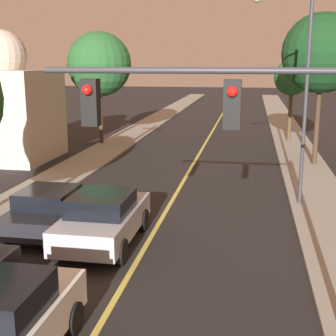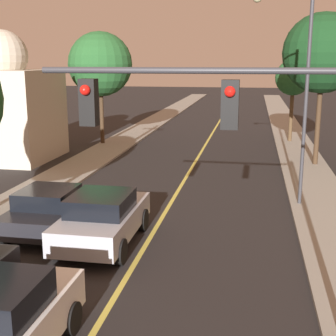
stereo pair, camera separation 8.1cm
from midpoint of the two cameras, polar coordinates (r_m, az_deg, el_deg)
road_surface at (r=39.95m, az=5.56°, el=4.81°), size 9.42×80.00×0.01m
sidewalk_left at (r=40.84m, az=-2.83°, el=5.11°), size 2.50×80.00×0.12m
sidewalk_right at (r=39.93m, az=14.15°, el=4.56°), size 2.50×80.00×0.12m
car_near_lane_front at (r=9.60m, az=-19.77°, el=-17.39°), size 1.98×3.82×1.75m
car_near_lane_second at (r=14.66m, az=-8.04°, el=-6.06°), size 2.10×4.42×1.66m
car_outer_lane_second at (r=16.05m, az=-14.31°, el=-4.90°), size 2.06×4.08×1.53m
traffic_signal_mast at (r=8.77m, az=9.52°, el=3.35°), size 6.11×0.42×5.56m
streetlamp_right at (r=18.40m, az=14.99°, el=11.17°), size 2.20×0.36×7.94m
tree_left_far at (r=31.92m, az=-8.47°, el=12.39°), size 4.23×4.23×7.39m
tree_right_near at (r=26.17m, az=18.18°, el=13.14°), size 4.14×4.14×7.95m
tree_right_far at (r=33.51m, az=14.83°, el=10.56°), size 2.44×2.44×5.60m
domed_building_left at (r=28.53m, az=-19.33°, el=7.03°), size 5.25×5.25×7.32m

